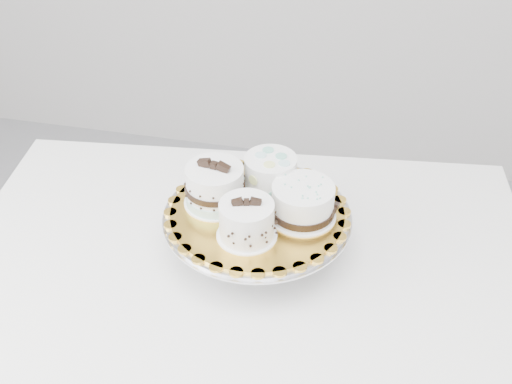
% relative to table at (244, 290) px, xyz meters
% --- Properties ---
extents(table, '(1.21, 0.88, 0.75)m').
position_rel_table_xyz_m(table, '(0.00, 0.00, 0.00)').
color(table, white).
rests_on(table, floor).
extents(cake_stand, '(0.36, 0.36, 0.10)m').
position_rel_table_xyz_m(cake_stand, '(0.02, 0.03, 0.15)').
color(cake_stand, gray).
rests_on(cake_stand, table).
extents(cake_board, '(0.40, 0.40, 0.00)m').
position_rel_table_xyz_m(cake_board, '(0.02, 0.03, 0.19)').
color(cake_board, gold).
rests_on(cake_board, cake_stand).
extents(cake_swirl, '(0.12, 0.12, 0.09)m').
position_rel_table_xyz_m(cake_swirl, '(0.02, -0.04, 0.22)').
color(cake_swirl, white).
rests_on(cake_swirl, cake_board).
extents(cake_banded, '(0.13, 0.13, 0.10)m').
position_rel_table_xyz_m(cake_banded, '(-0.06, 0.04, 0.22)').
color(cake_banded, white).
rests_on(cake_banded, cake_board).
extents(cake_dots, '(0.13, 0.13, 0.08)m').
position_rel_table_xyz_m(cake_dots, '(0.03, 0.10, 0.23)').
color(cake_dots, white).
rests_on(cake_dots, cake_board).
extents(cake_ribbon, '(0.14, 0.14, 0.07)m').
position_rel_table_xyz_m(cake_ribbon, '(0.11, 0.03, 0.22)').
color(cake_ribbon, white).
rests_on(cake_ribbon, cake_board).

